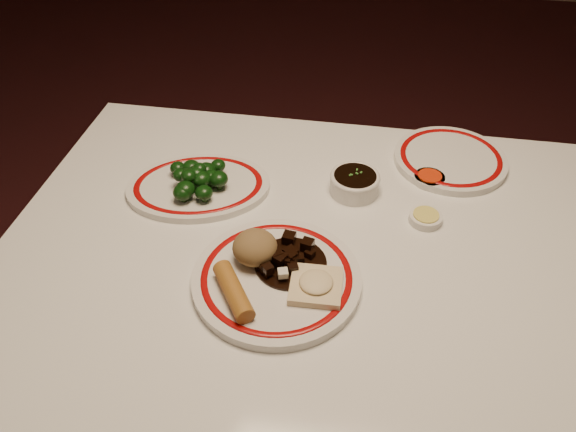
# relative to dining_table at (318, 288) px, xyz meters

# --- Properties ---
(dining_table) EXTENTS (1.20, 0.90, 0.75)m
(dining_table) POSITION_rel_dining_table_xyz_m (0.00, 0.00, 0.00)
(dining_table) COLOR white
(dining_table) RESTS_ON ground
(main_plate) EXTENTS (0.39, 0.39, 0.02)m
(main_plate) POSITION_rel_dining_table_xyz_m (-0.07, -0.08, 0.10)
(main_plate) COLOR silver
(main_plate) RESTS_ON dining_table
(rice_mound) EXTENTS (0.08, 0.08, 0.06)m
(rice_mound) POSITION_rel_dining_table_xyz_m (-0.11, -0.05, 0.14)
(rice_mound) COLOR brown
(rice_mound) RESTS_ON main_plate
(spring_roll) EXTENTS (0.09, 0.12, 0.03)m
(spring_roll) POSITION_rel_dining_table_xyz_m (-0.13, -0.14, 0.13)
(spring_roll) COLOR #A66D29
(spring_roll) RESTS_ON main_plate
(fried_wonton) EXTENTS (0.09, 0.09, 0.02)m
(fried_wonton) POSITION_rel_dining_table_xyz_m (0.00, -0.10, 0.12)
(fried_wonton) COLOR beige
(fried_wonton) RESTS_ON main_plate
(stirfry_heap) EXTENTS (0.13, 0.13, 0.03)m
(stirfry_heap) POSITION_rel_dining_table_xyz_m (-0.05, -0.05, 0.12)
(stirfry_heap) COLOR black
(stirfry_heap) RESTS_ON main_plate
(broccoli_plate) EXTENTS (0.34, 0.31, 0.02)m
(broccoli_plate) POSITION_rel_dining_table_xyz_m (-0.27, 0.15, 0.10)
(broccoli_plate) COLOR silver
(broccoli_plate) RESTS_ON dining_table
(broccoli_pile) EXTENTS (0.13, 0.13, 0.05)m
(broccoli_pile) POSITION_rel_dining_table_xyz_m (-0.27, 0.14, 0.13)
(broccoli_pile) COLOR #23471C
(broccoli_pile) RESTS_ON broccoli_plate
(soy_bowl) EXTENTS (0.10, 0.10, 0.04)m
(soy_bowl) POSITION_rel_dining_table_xyz_m (0.05, 0.19, 0.11)
(soy_bowl) COLOR silver
(soy_bowl) RESTS_ON dining_table
(sweet_sour_dish) EXTENTS (0.06, 0.06, 0.02)m
(sweet_sour_dish) POSITION_rel_dining_table_xyz_m (0.20, 0.25, 0.10)
(sweet_sour_dish) COLOR silver
(sweet_sour_dish) RESTS_ON dining_table
(mustard_dish) EXTENTS (0.06, 0.06, 0.02)m
(mustard_dish) POSITION_rel_dining_table_xyz_m (0.19, 0.12, 0.10)
(mustard_dish) COLOR silver
(mustard_dish) RESTS_ON dining_table
(far_plate) EXTENTS (0.31, 0.31, 0.02)m
(far_plate) POSITION_rel_dining_table_xyz_m (0.25, 0.33, 0.10)
(far_plate) COLOR silver
(far_plate) RESTS_ON dining_table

